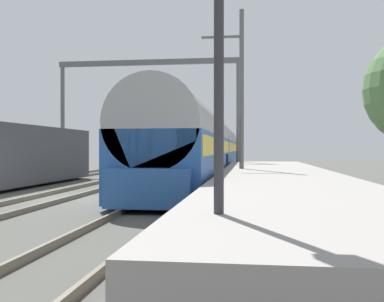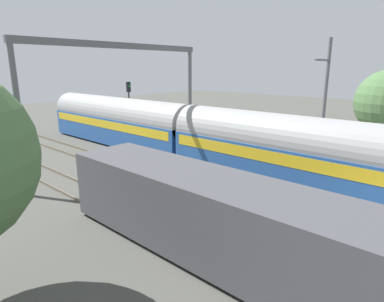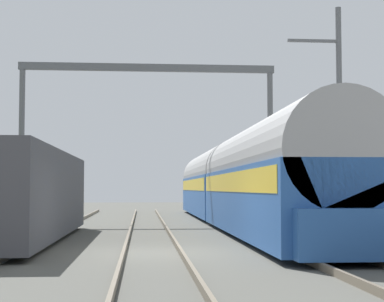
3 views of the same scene
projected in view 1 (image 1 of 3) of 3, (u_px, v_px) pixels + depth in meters
ground at (58, 198)px, 16.30m from camera, size 120.00×120.00×0.00m
track_west at (58, 196)px, 16.30m from camera, size 1.52×60.00×0.16m
track_east at (170, 198)px, 15.77m from camera, size 1.52×60.00×0.16m
platform at (277, 184)px, 17.26m from camera, size 4.40×28.00×0.90m
passenger_train at (206, 146)px, 28.50m from camera, size 2.93×32.85×3.82m
freight_car at (10, 156)px, 20.87m from camera, size 2.80×13.00×2.70m
person_crossing at (225, 162)px, 25.22m from camera, size 0.40×0.25×1.73m
railway_signal_near at (219, 31)px, 6.19m from camera, size 0.36×0.30×5.39m
railway_signal_far at (240, 130)px, 37.27m from camera, size 0.36×0.30×5.17m
catenary_gantry at (148, 92)px, 30.74m from camera, size 12.67×0.28×7.86m
catenary_pole_east_mid at (241, 96)px, 20.08m from camera, size 1.90×0.20×8.00m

